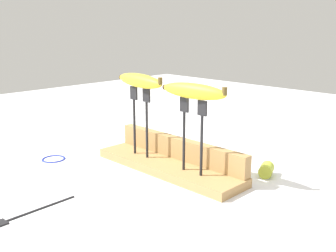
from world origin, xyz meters
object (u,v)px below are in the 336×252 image
(fork_stand_left, at_px, (140,116))
(fork_fallen_near, at_px, (23,214))
(banana_chunk_near, at_px, (266,170))
(wire_coil, at_px, (54,158))
(banana_raised_left, at_px, (140,81))
(fork_stand_right, at_px, (193,129))
(banana_raised_right, at_px, (193,91))

(fork_stand_left, height_order, fork_fallen_near, fork_stand_left)
(fork_stand_left, height_order, banana_chunk_near, fork_stand_left)
(fork_fallen_near, distance_m, banana_chunk_near, 0.60)
(fork_fallen_near, xyz_separation_m, wire_coil, (-0.27, 0.23, -0.00))
(banana_raised_left, height_order, wire_coil, banana_raised_left)
(wire_coil, bearing_deg, fork_stand_right, 21.69)
(banana_raised_left, xyz_separation_m, fork_fallen_near, (0.07, -0.38, -0.23))
(fork_stand_right, height_order, banana_chunk_near, fork_stand_right)
(banana_raised_left, xyz_separation_m, banana_chunk_near, (0.30, 0.16, -0.22))
(banana_chunk_near, bearing_deg, banana_raised_left, -151.95)
(banana_raised_right, xyz_separation_m, fork_fallen_near, (-0.12, -0.38, -0.22))
(fork_stand_left, height_order, banana_raised_right, banana_raised_right)
(banana_raised_left, bearing_deg, fork_stand_right, -0.00)
(banana_raised_right, height_order, fork_fallen_near, banana_raised_right)
(banana_raised_right, relative_size, banana_chunk_near, 3.31)
(banana_chunk_near, distance_m, wire_coil, 0.60)
(banana_raised_right, distance_m, wire_coil, 0.48)
(fork_stand_left, bearing_deg, fork_stand_right, 0.00)
(banana_raised_left, relative_size, banana_chunk_near, 3.44)
(banana_raised_left, xyz_separation_m, banana_raised_right, (0.19, -0.00, -0.01))
(banana_raised_right, height_order, wire_coil, banana_raised_right)
(fork_stand_left, xyz_separation_m, banana_raised_right, (0.19, -0.00, 0.09))
(banana_raised_right, bearing_deg, banana_raised_left, 180.00)
(banana_raised_left, distance_m, banana_raised_right, 0.19)
(wire_coil, bearing_deg, fork_fallen_near, -39.74)
(fork_stand_right, xyz_separation_m, fork_fallen_near, (-0.12, -0.38, -0.13))
(fork_stand_right, height_order, wire_coil, fork_stand_right)
(banana_raised_left, distance_m, fork_fallen_near, 0.45)
(fork_stand_right, relative_size, banana_raised_left, 0.94)
(fork_stand_left, height_order, wire_coil, fork_stand_left)
(fork_stand_left, distance_m, wire_coil, 0.29)
(banana_raised_right, bearing_deg, fork_stand_left, 180.00)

